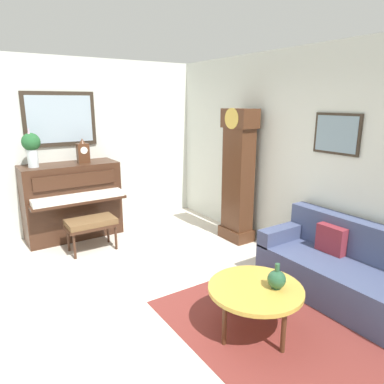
{
  "coord_description": "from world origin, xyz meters",
  "views": [
    {
      "loc": [
        3.28,
        -1.38,
        2.12
      ],
      "look_at": [
        -0.24,
        0.95,
        1.03
      ],
      "focal_mm": 32.82,
      "sensor_mm": 36.0,
      "label": 1
    }
  ],
  "objects_px": {
    "green_jug": "(277,279)",
    "mantel_clock": "(83,152)",
    "coffee_table": "(255,290)",
    "piano": "(72,200)",
    "piano_bench": "(91,224)",
    "flower_vase": "(31,146)",
    "grandfather_clock": "(238,179)",
    "couch": "(348,272)"
  },
  "relations": [
    {
      "from": "grandfather_clock",
      "to": "green_jug",
      "type": "bearing_deg",
      "value": -31.71
    },
    {
      "from": "grandfather_clock",
      "to": "couch",
      "type": "bearing_deg",
      "value": -3.79
    },
    {
      "from": "coffee_table",
      "to": "couch",
      "type": "bearing_deg",
      "value": 83.52
    },
    {
      "from": "piano_bench",
      "to": "coffee_table",
      "type": "relative_size",
      "value": 0.8
    },
    {
      "from": "couch",
      "to": "flower_vase",
      "type": "distance_m",
      "value": 4.48
    },
    {
      "from": "piano_bench",
      "to": "grandfather_clock",
      "type": "relative_size",
      "value": 0.34
    },
    {
      "from": "piano_bench",
      "to": "mantel_clock",
      "type": "distance_m",
      "value": 1.2
    },
    {
      "from": "coffee_table",
      "to": "mantel_clock",
      "type": "height_order",
      "value": "mantel_clock"
    },
    {
      "from": "couch",
      "to": "piano",
      "type": "bearing_deg",
      "value": -150.88
    },
    {
      "from": "flower_vase",
      "to": "green_jug",
      "type": "bearing_deg",
      "value": 21.54
    },
    {
      "from": "piano",
      "to": "grandfather_clock",
      "type": "relative_size",
      "value": 0.71
    },
    {
      "from": "coffee_table",
      "to": "flower_vase",
      "type": "height_order",
      "value": "flower_vase"
    },
    {
      "from": "mantel_clock",
      "to": "green_jug",
      "type": "height_order",
      "value": "mantel_clock"
    },
    {
      "from": "coffee_table",
      "to": "mantel_clock",
      "type": "xyz_separation_m",
      "value": [
        -3.4,
        -0.51,
        0.93
      ]
    },
    {
      "from": "coffee_table",
      "to": "piano",
      "type": "bearing_deg",
      "value": -167.82
    },
    {
      "from": "coffee_table",
      "to": "mantel_clock",
      "type": "bearing_deg",
      "value": -171.53
    },
    {
      "from": "piano_bench",
      "to": "mantel_clock",
      "type": "bearing_deg",
      "value": 166.54
    },
    {
      "from": "piano_bench",
      "to": "coffee_table",
      "type": "xyz_separation_m",
      "value": [
        2.69,
        0.68,
        0.02
      ]
    },
    {
      "from": "mantel_clock",
      "to": "grandfather_clock",
      "type": "bearing_deg",
      "value": 50.84
    },
    {
      "from": "couch",
      "to": "green_jug",
      "type": "xyz_separation_m",
      "value": [
        -0.03,
        -1.09,
        0.23
      ]
    },
    {
      "from": "couch",
      "to": "flower_vase",
      "type": "relative_size",
      "value": 3.28
    },
    {
      "from": "couch",
      "to": "flower_vase",
      "type": "height_order",
      "value": "flower_vase"
    },
    {
      "from": "couch",
      "to": "green_jug",
      "type": "distance_m",
      "value": 1.12
    },
    {
      "from": "coffee_table",
      "to": "green_jug",
      "type": "xyz_separation_m",
      "value": [
        0.11,
        0.15,
        0.12
      ]
    },
    {
      "from": "piano",
      "to": "piano_bench",
      "type": "distance_m",
      "value": 0.74
    },
    {
      "from": "coffee_table",
      "to": "green_jug",
      "type": "bearing_deg",
      "value": 51.96
    },
    {
      "from": "piano",
      "to": "piano_bench",
      "type": "height_order",
      "value": "piano"
    },
    {
      "from": "couch",
      "to": "coffee_table",
      "type": "relative_size",
      "value": 2.16
    },
    {
      "from": "mantel_clock",
      "to": "green_jug",
      "type": "relative_size",
      "value": 1.58
    },
    {
      "from": "grandfather_clock",
      "to": "mantel_clock",
      "type": "distance_m",
      "value": 2.45
    },
    {
      "from": "green_jug",
      "to": "coffee_table",
      "type": "bearing_deg",
      "value": -128.04
    },
    {
      "from": "flower_vase",
      "to": "coffee_table",
      "type": "bearing_deg",
      "value": 20.05
    },
    {
      "from": "piano",
      "to": "mantel_clock",
      "type": "bearing_deg",
      "value": 89.53
    },
    {
      "from": "piano",
      "to": "green_jug",
      "type": "distance_m",
      "value": 3.62
    },
    {
      "from": "couch",
      "to": "flower_vase",
      "type": "xyz_separation_m",
      "value": [
        -3.54,
        -2.48,
        1.19
      ]
    },
    {
      "from": "green_jug",
      "to": "mantel_clock",
      "type": "bearing_deg",
      "value": -169.48
    },
    {
      "from": "mantel_clock",
      "to": "flower_vase",
      "type": "distance_m",
      "value": 0.75
    },
    {
      "from": "piano_bench",
      "to": "mantel_clock",
      "type": "height_order",
      "value": "mantel_clock"
    },
    {
      "from": "piano_bench",
      "to": "green_jug",
      "type": "relative_size",
      "value": 2.92
    },
    {
      "from": "piano_bench",
      "to": "green_jug",
      "type": "bearing_deg",
      "value": 16.38
    },
    {
      "from": "piano",
      "to": "coffee_table",
      "type": "bearing_deg",
      "value": 12.18
    },
    {
      "from": "piano",
      "to": "green_jug",
      "type": "xyz_separation_m",
      "value": [
        3.52,
        0.88,
        -0.05
      ]
    }
  ]
}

